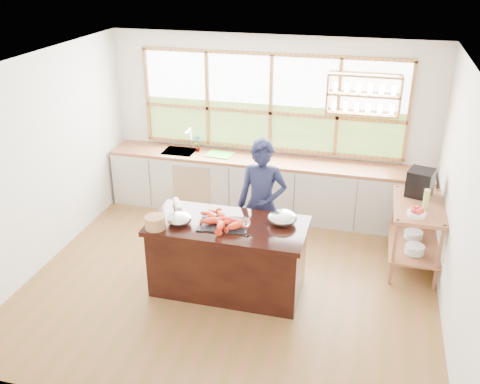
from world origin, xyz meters
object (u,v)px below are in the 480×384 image
(espresso_machine, at_px, (420,183))
(wicker_basket, at_px, (155,222))
(island, at_px, (228,257))
(cook, at_px, (262,205))

(espresso_machine, bearing_deg, wicker_basket, -133.51)
(island, xyz_separation_m, espresso_machine, (2.19, 1.40, 0.62))
(cook, xyz_separation_m, wicker_basket, (-1.04, -0.96, 0.11))
(island, height_order, espresso_machine, espresso_machine)
(cook, relative_size, espresso_machine, 5.01)
(wicker_basket, bearing_deg, espresso_machine, 29.93)
(island, relative_size, espresso_machine, 5.35)
(island, relative_size, wicker_basket, 7.80)
(cook, height_order, espresso_machine, cook)
(island, bearing_deg, cook, 67.93)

